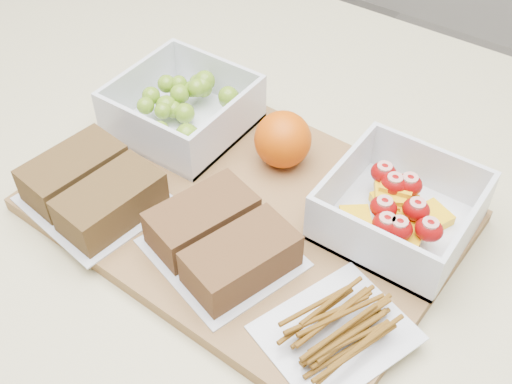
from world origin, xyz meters
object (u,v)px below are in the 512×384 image
(grape_container, at_px, (185,108))
(pretzel_bag, at_px, (337,325))
(orange, at_px, (283,139))
(sandwich_bag_center, at_px, (221,240))
(fruit_container, at_px, (399,211))
(sandwich_bag_left, at_px, (92,188))
(cutting_board, at_px, (246,210))

(grape_container, height_order, pretzel_bag, grape_container)
(orange, relative_size, pretzel_bag, 0.41)
(orange, xyz_separation_m, sandwich_bag_center, (0.03, -0.15, -0.01))
(fruit_container, xyz_separation_m, sandwich_bag_left, (-0.28, -0.15, -0.00))
(grape_container, bearing_deg, sandwich_bag_center, -40.99)
(fruit_container, bearing_deg, pretzel_bag, -84.59)
(cutting_board, distance_m, pretzel_bag, 0.18)
(grape_container, bearing_deg, sandwich_bag_left, -89.17)
(cutting_board, xyz_separation_m, pretzel_bag, (0.16, -0.08, 0.02))
(orange, bearing_deg, fruit_container, -6.00)
(pretzel_bag, bearing_deg, fruit_container, 95.41)
(grape_container, bearing_deg, orange, 5.20)
(grape_container, xyz_separation_m, sandwich_bag_center, (0.15, -0.13, -0.00))
(sandwich_bag_left, bearing_deg, sandwich_bag_center, 7.56)
(cutting_board, distance_m, grape_container, 0.16)
(cutting_board, bearing_deg, sandwich_bag_left, -144.47)
(cutting_board, relative_size, grape_container, 2.98)
(sandwich_bag_left, xyz_separation_m, pretzel_bag, (0.29, 0.01, -0.01))
(cutting_board, height_order, pretzel_bag, pretzel_bag)
(cutting_board, xyz_separation_m, grape_container, (-0.14, 0.07, 0.03))
(grape_container, height_order, orange, orange)
(grape_container, bearing_deg, cutting_board, -26.53)
(orange, distance_m, sandwich_bag_center, 0.15)
(cutting_board, bearing_deg, pretzel_bag, -25.17)
(orange, relative_size, sandwich_bag_left, 0.41)
(sandwich_bag_left, bearing_deg, cutting_board, 33.01)
(sandwich_bag_left, bearing_deg, orange, 52.75)
(grape_container, height_order, sandwich_bag_left, grape_container)
(cutting_board, bearing_deg, fruit_container, 26.77)
(cutting_board, xyz_separation_m, sandwich_bag_left, (-0.13, -0.09, 0.03))
(cutting_board, distance_m, sandwich_bag_left, 0.16)
(orange, xyz_separation_m, sandwich_bag_left, (-0.13, -0.17, -0.01))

